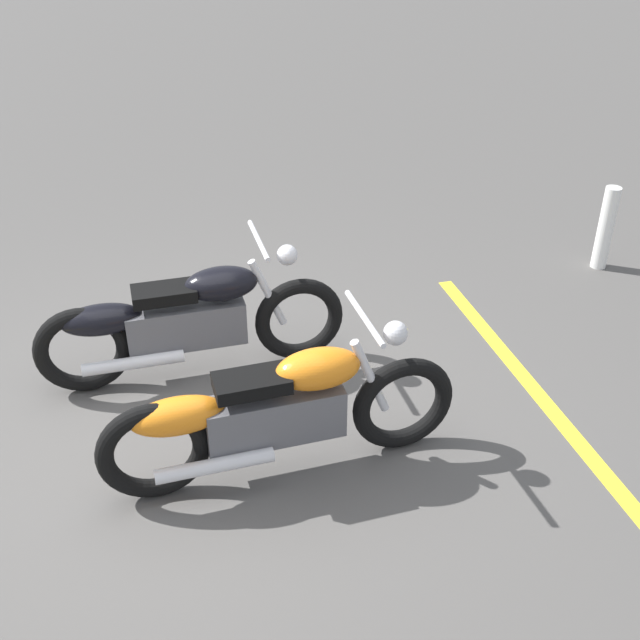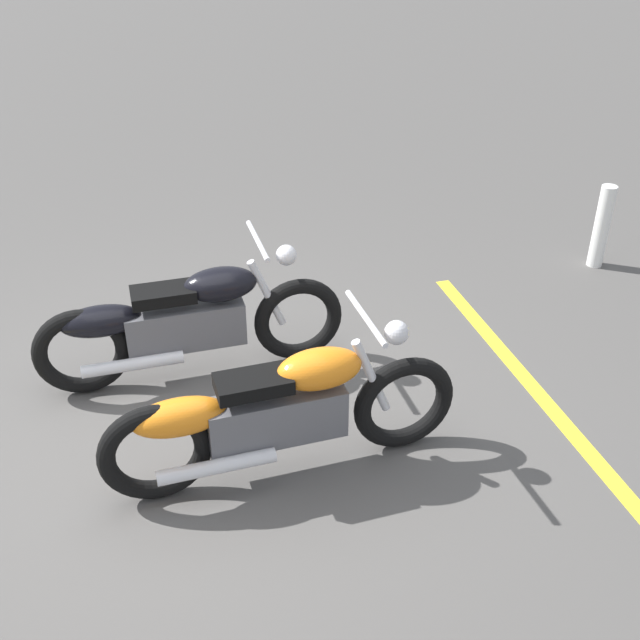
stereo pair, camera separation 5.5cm
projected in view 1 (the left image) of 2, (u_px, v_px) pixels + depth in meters
The scene contains 5 objects.
ground_plane at pixel (187, 427), 5.23m from camera, with size 60.00×60.00×0.00m, color #514F4C.
motorcycle_bright_foreground at pixel (274, 412), 4.63m from camera, with size 2.23×0.62×1.04m.
motorcycle_dark_foreground at pixel (185, 321), 5.52m from camera, with size 2.23×0.62×1.04m.
bollard_post at pixel (606, 228), 7.02m from camera, with size 0.14×0.14×0.78m, color white.
parking_stripe_mid at pixel (530, 384), 5.64m from camera, with size 3.20×0.12×0.01m, color yellow.
Camera 1 is at (-0.54, -4.14, 3.35)m, focal length 43.64 mm.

